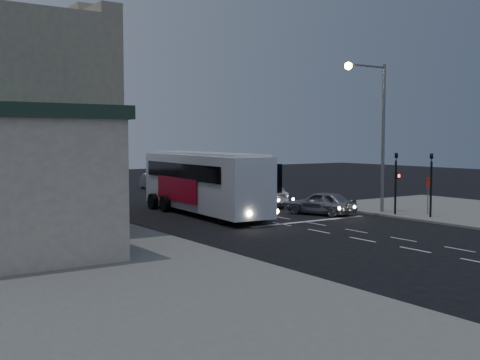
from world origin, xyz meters
TOP-DOWN VIEW (x-y plane):
  - ground at (0.00, 0.00)m, footprint 120.00×120.00m
  - sidewalk_far at (-13.00, 8.00)m, footprint 12.00×50.00m
  - road_markings at (1.29, 3.31)m, footprint 8.00×30.55m
  - tour_bus at (-1.46, 7.85)m, footprint 3.42×12.46m
  - car_suv at (4.44, 3.80)m, footprint 3.03×4.55m
  - car_sedan_a at (4.27, 9.41)m, footprint 2.48×4.74m
  - car_sedan_b at (4.18, 15.52)m, footprint 2.96×5.16m
  - car_sedan_c at (3.75, 20.14)m, footprint 4.48×6.46m
  - car_extra at (4.02, 26.34)m, footprint 2.58×4.70m
  - traffic_signal_main at (7.60, 0.78)m, footprint 0.25×0.35m
  - traffic_signal_side at (8.30, -1.20)m, footprint 0.18×0.15m
  - regulatory_sign at (9.30, -0.24)m, footprint 0.45×0.12m
  - streetlight at (7.34, 2.20)m, footprint 3.32×0.44m
  - low_building_south at (-14.50, -0.50)m, footprint 7.40×5.40m
  - street_tree at (-8.21, 15.02)m, footprint 4.00×4.00m

SIDE VIEW (x-z plane):
  - ground at x=0.00m, z-range 0.00..0.00m
  - road_markings at x=1.29m, z-range 0.00..0.01m
  - sidewalk_far at x=-13.00m, z-range 0.00..0.12m
  - car_sedan_b at x=4.18m, z-range 0.00..1.41m
  - car_suv at x=4.44m, z-range 0.00..1.44m
  - car_extra at x=4.02m, z-range 0.00..1.47m
  - car_sedan_a at x=4.27m, z-range 0.00..1.49m
  - car_sedan_c at x=3.75m, z-range 0.00..1.64m
  - regulatory_sign at x=9.30m, z-range 0.50..2.70m
  - tour_bus at x=-1.46m, z-range 0.15..3.93m
  - traffic_signal_main at x=7.60m, z-range 0.37..4.47m
  - traffic_signal_side at x=8.30m, z-range 0.37..4.47m
  - low_building_south at x=-14.50m, z-range 0.15..5.85m
  - street_tree at x=-8.21m, z-range 1.40..7.60m
  - streetlight at x=7.34m, z-range 1.23..10.23m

